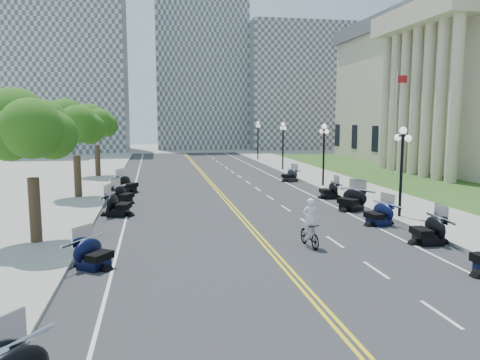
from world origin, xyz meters
TOP-DOWN VIEW (x-y plane):
  - ground at (0.00, 0.00)m, footprint 160.00×160.00m
  - road at (0.00, 10.00)m, footprint 16.00×90.00m
  - centerline_yellow_a at (-0.12, 10.00)m, footprint 0.12×90.00m
  - centerline_yellow_b at (0.12, 10.00)m, footprint 0.12×90.00m
  - edge_line_north at (6.40, 10.00)m, footprint 0.12×90.00m
  - edge_line_south at (-6.40, 10.00)m, footprint 0.12×90.00m
  - lane_dash_4 at (3.20, -8.00)m, footprint 0.12×2.00m
  - lane_dash_5 at (3.20, -4.00)m, footprint 0.12×2.00m
  - lane_dash_6 at (3.20, 0.00)m, footprint 0.12×2.00m
  - lane_dash_7 at (3.20, 4.00)m, footprint 0.12×2.00m
  - lane_dash_8 at (3.20, 8.00)m, footprint 0.12×2.00m
  - lane_dash_9 at (3.20, 12.00)m, footprint 0.12×2.00m
  - lane_dash_10 at (3.20, 16.00)m, footprint 0.12×2.00m
  - lane_dash_11 at (3.20, 20.00)m, footprint 0.12×2.00m
  - lane_dash_12 at (3.20, 24.00)m, footprint 0.12×2.00m
  - lane_dash_13 at (3.20, 28.00)m, footprint 0.12×2.00m
  - lane_dash_14 at (3.20, 32.00)m, footprint 0.12×2.00m
  - lane_dash_15 at (3.20, 36.00)m, footprint 0.12×2.00m
  - lane_dash_16 at (3.20, 40.00)m, footprint 0.12×2.00m
  - lane_dash_17 at (3.20, 44.00)m, footprint 0.12×2.00m
  - lane_dash_18 at (3.20, 48.00)m, footprint 0.12×2.00m
  - lane_dash_19 at (3.20, 52.00)m, footprint 0.12×2.00m
  - sidewalk_north at (10.50, 10.00)m, footprint 5.00×90.00m
  - sidewalk_south at (-10.50, 10.00)m, footprint 5.00×90.00m
  - lawn at (17.50, 18.00)m, footprint 9.00×60.00m
  - distant_block_a at (-18.00, 62.00)m, footprint 18.00×14.00m
  - distant_block_b at (4.00, 68.00)m, footprint 16.00×12.00m
  - distant_block_c at (22.00, 65.00)m, footprint 20.00×14.00m
  - street_lamp_2 at (8.60, 4.00)m, footprint 0.50×1.20m
  - street_lamp_3 at (8.60, 16.00)m, footprint 0.50×1.20m
  - street_lamp_4 at (8.60, 28.00)m, footprint 0.50×1.20m
  - street_lamp_5 at (8.60, 40.00)m, footprint 0.50×1.20m
  - flagpole at (18.00, 22.00)m, footprint 1.10×0.20m
  - tree_2 at (-10.00, 2.00)m, footprint 4.80×4.80m
  - tree_3 at (-10.00, 14.00)m, footprint 4.80×4.80m
  - tree_4 at (-10.00, 26.00)m, footprint 4.80×4.80m
  - motorcycle_n_5 at (7.16, -1.06)m, footprint 2.15×2.15m
  - motorcycle_n_6 at (6.73, 2.77)m, footprint 2.27×2.27m
  - motorcycle_n_7 at (6.94, 6.71)m, footprint 2.96×2.96m
  - motorcycle_n_8 at (7.19, 10.99)m, footprint 1.88×1.88m
  - motorcycle_n_10 at (6.94, 19.82)m, footprint 2.27×2.27m
  - motorcycle_s_5 at (-7.10, -1.90)m, footprint 2.55×2.55m
  - motorcycle_s_7 at (-6.88, 7.63)m, footprint 2.54×2.54m
  - motorcycle_s_8 at (-6.87, 11.65)m, footprint 2.59×2.59m
  - motorcycle_s_9 at (-6.82, 16.12)m, footprint 2.86×2.86m
  - bicycle at (1.79, -0.58)m, footprint 0.72×1.87m
  - cyclist_rider at (1.79, -0.58)m, footprint 0.66×0.43m

SIDE VIEW (x-z plane):
  - ground at x=0.00m, z-range 0.00..0.00m
  - road at x=0.00m, z-range 0.00..0.01m
  - centerline_yellow_a at x=-0.12m, z-range 0.01..0.01m
  - centerline_yellow_b at x=0.12m, z-range 0.01..0.01m
  - edge_line_north at x=6.40m, z-range 0.01..0.01m
  - edge_line_south at x=-6.40m, z-range 0.01..0.01m
  - lane_dash_4 at x=3.20m, z-range 0.01..0.01m
  - lane_dash_5 at x=3.20m, z-range 0.01..0.01m
  - lane_dash_6 at x=3.20m, z-range 0.01..0.01m
  - lane_dash_7 at x=3.20m, z-range 0.01..0.01m
  - lane_dash_8 at x=3.20m, z-range 0.01..0.01m
  - lane_dash_9 at x=3.20m, z-range 0.01..0.01m
  - lane_dash_10 at x=3.20m, z-range 0.01..0.01m
  - lane_dash_11 at x=3.20m, z-range 0.01..0.01m
  - lane_dash_12 at x=3.20m, z-range 0.01..0.01m
  - lane_dash_13 at x=3.20m, z-range 0.01..0.01m
  - lane_dash_14 at x=3.20m, z-range 0.01..0.01m
  - lane_dash_15 at x=3.20m, z-range 0.01..0.01m
  - lane_dash_16 at x=3.20m, z-range 0.01..0.01m
  - lane_dash_17 at x=3.20m, z-range 0.01..0.01m
  - lane_dash_18 at x=3.20m, z-range 0.01..0.01m
  - lane_dash_19 at x=3.20m, z-range 0.01..0.01m
  - lawn at x=17.50m, z-range 0.00..0.10m
  - sidewalk_north at x=10.50m, z-range 0.00..0.15m
  - sidewalk_south at x=-10.50m, z-range 0.00..0.15m
  - bicycle at x=1.79m, z-range 0.00..1.10m
  - motorcycle_n_10 at x=6.94m, z-range 0.00..1.26m
  - motorcycle_s_5 at x=-7.10m, z-range 0.00..1.28m
  - motorcycle_n_8 at x=7.19m, z-range 0.00..1.30m
  - motorcycle_s_8 at x=-6.87m, z-range 0.00..1.32m
  - motorcycle_n_6 at x=6.73m, z-range 0.00..1.34m
  - motorcycle_n_5 at x=7.16m, z-range 0.00..1.42m
  - motorcycle_s_9 at x=-6.82m, z-range 0.00..1.44m
  - motorcycle_s_7 at x=-6.88m, z-range 0.00..1.47m
  - motorcycle_n_7 at x=6.94m, z-range 0.00..1.51m
  - cyclist_rider at x=1.79m, z-range 1.10..2.91m
  - street_lamp_2 at x=8.60m, z-range 0.15..5.05m
  - street_lamp_3 at x=8.60m, z-range 0.15..5.05m
  - street_lamp_4 at x=8.60m, z-range 0.15..5.05m
  - street_lamp_5 at x=8.60m, z-range 0.15..5.05m
  - tree_2 at x=-10.00m, z-range 0.15..9.35m
  - tree_3 at x=-10.00m, z-range 0.15..9.35m
  - tree_4 at x=-10.00m, z-range 0.15..9.35m
  - flagpole at x=18.00m, z-range 0.00..10.00m
  - distant_block_c at x=22.00m, z-range 0.00..22.00m
  - distant_block_a at x=-18.00m, z-range 0.00..26.00m
  - distant_block_b at x=4.00m, z-range 0.00..30.00m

